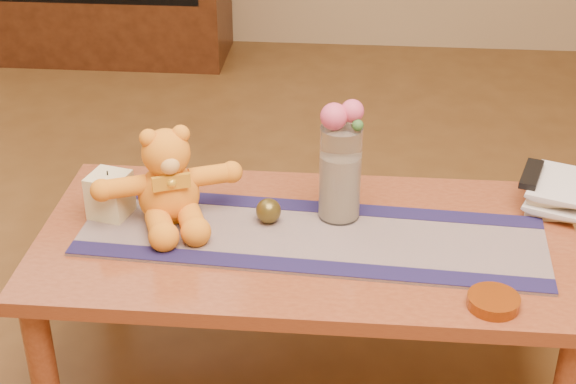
# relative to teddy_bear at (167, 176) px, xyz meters

# --- Properties ---
(floor) EXTENTS (5.50, 5.50, 0.00)m
(floor) POSITION_rel_teddy_bear_xyz_m (0.37, -0.05, -0.58)
(floor) COLOR #553618
(floor) RESTS_ON ground
(coffee_table_top) EXTENTS (1.40, 0.70, 0.04)m
(coffee_table_top) POSITION_rel_teddy_bear_xyz_m (0.37, -0.05, -0.15)
(coffee_table_top) COLOR brown
(coffee_table_top) RESTS_ON floor
(table_leg_fl) EXTENTS (0.07, 0.07, 0.41)m
(table_leg_fl) POSITION_rel_teddy_bear_xyz_m (-0.27, -0.34, -0.38)
(table_leg_fl) COLOR brown
(table_leg_fl) RESTS_ON floor
(table_leg_bl) EXTENTS (0.07, 0.07, 0.41)m
(table_leg_bl) POSITION_rel_teddy_bear_xyz_m (-0.27, 0.24, -0.38)
(table_leg_bl) COLOR brown
(table_leg_bl) RESTS_ON floor
(table_leg_br) EXTENTS (0.07, 0.07, 0.41)m
(table_leg_br) POSITION_rel_teddy_bear_xyz_m (1.01, 0.24, -0.38)
(table_leg_br) COLOR brown
(table_leg_br) RESTS_ON floor
(persian_runner) EXTENTS (1.22, 0.42, 0.01)m
(persian_runner) POSITION_rel_teddy_bear_xyz_m (0.38, -0.06, -0.13)
(persian_runner) COLOR #191F46
(persian_runner) RESTS_ON coffee_table_top
(runner_border_near) EXTENTS (1.20, 0.13, 0.00)m
(runner_border_near) POSITION_rel_teddy_bear_xyz_m (0.37, -0.20, -0.12)
(runner_border_near) COLOR #191541
(runner_border_near) RESTS_ON persian_runner
(runner_border_far) EXTENTS (1.20, 0.13, 0.00)m
(runner_border_far) POSITION_rel_teddy_bear_xyz_m (0.39, 0.09, -0.12)
(runner_border_far) COLOR #191541
(runner_border_far) RESTS_ON persian_runner
(teddy_bear) EXTENTS (0.46, 0.42, 0.25)m
(teddy_bear) POSITION_rel_teddy_bear_xyz_m (0.00, 0.00, 0.00)
(teddy_bear) COLOR orange
(teddy_bear) RESTS_ON persian_runner
(pillar_candle) EXTENTS (0.12, 0.12, 0.12)m
(pillar_candle) POSITION_rel_teddy_bear_xyz_m (-0.16, 0.00, -0.07)
(pillar_candle) COLOR beige
(pillar_candle) RESTS_ON persian_runner
(candle_wick) EXTENTS (0.00, 0.00, 0.01)m
(candle_wick) POSITION_rel_teddy_bear_xyz_m (-0.16, 0.00, -0.00)
(candle_wick) COLOR black
(candle_wick) RESTS_ON pillar_candle
(glass_vase) EXTENTS (0.11, 0.11, 0.26)m
(glass_vase) POSITION_rel_teddy_bear_xyz_m (0.45, 0.05, 0.00)
(glass_vase) COLOR silver
(glass_vase) RESTS_ON persian_runner
(potpourri_fill) EXTENTS (0.09, 0.09, 0.18)m
(potpourri_fill) POSITION_rel_teddy_bear_xyz_m (0.45, 0.05, -0.03)
(potpourri_fill) COLOR beige
(potpourri_fill) RESTS_ON glass_vase
(rose_left) EXTENTS (0.07, 0.07, 0.07)m
(rose_left) POSITION_rel_teddy_bear_xyz_m (0.43, 0.04, 0.17)
(rose_left) COLOR #CD486E
(rose_left) RESTS_ON glass_vase
(rose_right) EXTENTS (0.06, 0.06, 0.06)m
(rose_right) POSITION_rel_teddy_bear_xyz_m (0.47, 0.05, 0.18)
(rose_right) COLOR #CD486E
(rose_right) RESTS_ON glass_vase
(blue_flower_back) EXTENTS (0.04, 0.04, 0.04)m
(blue_flower_back) POSITION_rel_teddy_bear_xyz_m (0.46, 0.08, 0.16)
(blue_flower_back) COLOR #474A9B
(blue_flower_back) RESTS_ON glass_vase
(blue_flower_side) EXTENTS (0.04, 0.04, 0.04)m
(blue_flower_side) POSITION_rel_teddy_bear_xyz_m (0.42, 0.07, 0.15)
(blue_flower_side) COLOR #474A9B
(blue_flower_side) RESTS_ON glass_vase
(leaf_sprig) EXTENTS (0.03, 0.03, 0.03)m
(leaf_sprig) POSITION_rel_teddy_bear_xyz_m (0.49, 0.03, 0.15)
(leaf_sprig) COLOR #33662D
(leaf_sprig) RESTS_ON glass_vase
(bronze_ball) EXTENTS (0.08, 0.08, 0.07)m
(bronze_ball) POSITION_rel_teddy_bear_xyz_m (0.26, -0.00, -0.09)
(bronze_ball) COLOR #52461B
(bronze_ball) RESTS_ON persian_runner
(book_bottom) EXTENTS (0.22, 0.26, 0.02)m
(book_bottom) POSITION_rel_teddy_bear_xyz_m (0.97, 0.19, -0.12)
(book_bottom) COLOR beige
(book_bottom) RESTS_ON coffee_table_top
(book_lower) EXTENTS (0.24, 0.27, 0.02)m
(book_lower) POSITION_rel_teddy_bear_xyz_m (0.98, 0.19, -0.10)
(book_lower) COLOR beige
(book_lower) RESTS_ON book_bottom
(book_upper) EXTENTS (0.21, 0.25, 0.02)m
(book_upper) POSITION_rel_teddy_bear_xyz_m (0.97, 0.20, -0.08)
(book_upper) COLOR beige
(book_upper) RESTS_ON book_lower
(book_top) EXTENTS (0.23, 0.27, 0.02)m
(book_top) POSITION_rel_teddy_bear_xyz_m (0.98, 0.19, -0.07)
(book_top) COLOR beige
(book_top) RESTS_ON book_upper
(tv_remote) EXTENTS (0.09, 0.17, 0.02)m
(tv_remote) POSITION_rel_teddy_bear_xyz_m (0.97, 0.19, -0.05)
(tv_remote) COLOR black
(tv_remote) RESTS_ON book_top
(amber_dish) EXTENTS (0.13, 0.13, 0.03)m
(amber_dish) POSITION_rel_teddy_bear_xyz_m (0.81, -0.32, -0.12)
(amber_dish) COLOR #BF5914
(amber_dish) RESTS_ON coffee_table_top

